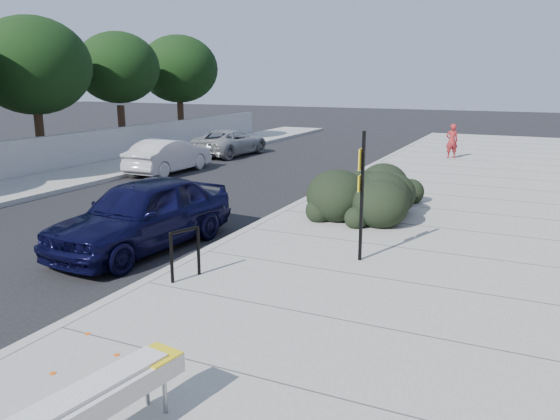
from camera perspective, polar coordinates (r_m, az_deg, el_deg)
The scene contains 16 objects.
ground at distance 10.28m, azimuth -14.01°, elevation -8.06°, with size 120.00×120.00×0.00m, color black.
sidewalk_near at distance 12.88m, azimuth 21.58°, elevation -3.83°, with size 11.20×50.00×0.15m, color gray.
sidewalk_far at distance 20.27m, azimuth -26.21°, elevation 1.86°, with size 3.00×50.00×0.15m, color gray.
curb_near at distance 14.26m, azimuth -1.38°, elevation -1.16°, with size 0.22×50.00×0.17m, color #9E9E99.
curb_far at distance 19.13m, azimuth -23.38°, elevation 1.54°, with size 0.22×50.00×0.17m, color #9E9E99.
tree_far_d at distance 24.80m, azimuth -24.41°, elevation 13.55°, with size 4.60×4.60×6.16m.
tree_far_e at distance 28.35m, azimuth -16.57°, elevation 14.04°, with size 4.00×4.00×5.90m.
tree_far_f at distance 32.28m, azimuth -10.54°, elevation 14.26°, with size 4.40×4.40×6.07m.
bench at distance 5.92m, azimuth -19.08°, elevation -18.45°, with size 0.78×2.18×0.65m.
bike_rack at distance 10.05m, azimuth -9.90°, elevation -4.01°, with size 0.26×0.62×0.95m.
sign_post at distance 10.81m, azimuth 8.51°, elevation 2.25°, with size 0.10×0.30×2.60m.
hedge at distance 15.15m, azimuth 9.37°, elevation 2.60°, with size 1.92×3.85×1.44m, color black.
sedan_navy at distance 12.46m, azimuth -14.18°, elevation -0.39°, with size 1.88×4.68×1.59m, color black.
wagon_silver at distance 22.40m, azimuth -11.53°, elevation 5.56°, with size 1.44×4.12×1.36m, color #BCBCC1.
suv_silver at distance 27.14m, azimuth -5.22°, elevation 7.06°, with size 2.09×4.54×1.26m, color #939698.
pedestrian at distance 26.17m, azimuth 17.52°, elevation 6.89°, with size 0.57×0.37×1.55m, color maroon.
Camera 1 is at (6.16, -7.34, 3.74)m, focal length 35.00 mm.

